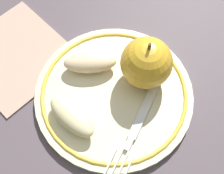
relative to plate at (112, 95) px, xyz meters
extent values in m
plane|color=#4F444B|center=(0.00, -0.02, -0.01)|extent=(2.00, 2.00, 0.00)
cylinder|color=beige|center=(0.00, 0.00, 0.00)|extent=(0.23, 0.23, 0.01)
torus|color=gold|center=(0.00, 0.00, 0.00)|extent=(0.21, 0.21, 0.01)
sphere|color=gold|center=(-0.06, 0.00, 0.04)|extent=(0.07, 0.07, 0.07)
cylinder|color=brown|center=(-0.06, 0.00, 0.08)|extent=(0.00, 0.00, 0.01)
ellipsoid|color=beige|center=(0.01, -0.05, 0.02)|extent=(0.08, 0.06, 0.02)
ellipsoid|color=beige|center=(0.07, 0.01, 0.02)|extent=(0.05, 0.08, 0.02)
cube|color=silver|center=(-0.03, 0.04, 0.01)|extent=(0.08, 0.07, 0.00)
cube|color=silver|center=(0.02, 0.08, 0.01)|extent=(0.02, 0.02, 0.00)
cube|color=silver|center=(0.06, 0.09, 0.01)|extent=(0.05, 0.04, 0.00)
cube|color=silver|center=(0.05, 0.10, 0.01)|extent=(0.05, 0.04, 0.00)
cube|color=silver|center=(0.05, 0.10, 0.01)|extent=(0.05, 0.04, 0.00)
cube|color=tan|center=(0.10, -0.14, 0.00)|extent=(0.18, 0.19, 0.01)
camera|label=1|loc=(0.09, 0.16, 0.41)|focal=50.00mm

